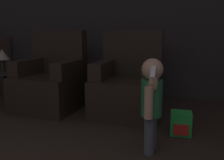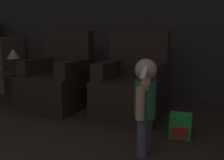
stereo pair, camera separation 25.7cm
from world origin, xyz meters
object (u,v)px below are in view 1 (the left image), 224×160
person_toddler (152,98)px  toy_backpack (181,123)px  armchair_right (128,86)px  lamp (2,55)px  armchair_left (51,82)px

person_toddler → toy_backpack: size_ratio=3.46×
armchair_right → toy_backpack: armchair_right is taller
toy_backpack → lamp: bearing=168.6°
armchair_left → lamp: 0.76m
armchair_right → person_toddler: 1.05m
toy_backpack → lamp: size_ratio=0.72×
armchair_right → lamp: size_ratio=3.22×
lamp → person_toddler: bearing=-23.8°
armchair_left → toy_backpack: armchair_left is taller
armchair_left → toy_backpack: 1.77m
armchair_left → person_toddler: 1.72m
armchair_left → person_toddler: (1.41, -0.97, 0.11)m
armchair_left → lamp: bearing=-169.8°
armchair_right → lamp: bearing=-174.4°
person_toddler → lamp: 2.28m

